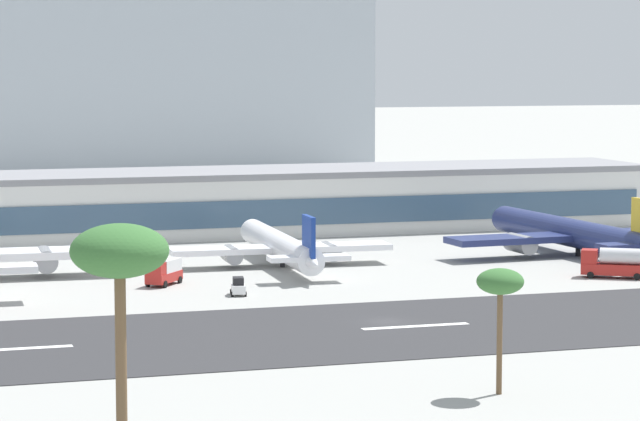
# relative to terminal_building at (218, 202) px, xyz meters

# --- Properties ---
(ground_plane) EXTENTS (1400.00, 1400.00, 0.00)m
(ground_plane) POSITION_rel_terminal_building_xyz_m (-1.97, -86.55, -5.21)
(ground_plane) COLOR #9E9E99
(runway_strip) EXTENTS (800.00, 32.88, 0.08)m
(runway_strip) POSITION_rel_terminal_building_xyz_m (-1.97, -90.32, -5.17)
(runway_strip) COLOR #2D2D30
(runway_strip) RESTS_ON ground_plane
(runway_centreline_dash_3) EXTENTS (12.00, 1.20, 0.01)m
(runway_centreline_dash_3) POSITION_rel_terminal_building_xyz_m (-42.51, -90.32, -5.13)
(runway_centreline_dash_3) COLOR white
(runway_centreline_dash_3) RESTS_ON runway_strip
(runway_centreline_dash_4) EXTENTS (12.00, 1.20, 0.01)m
(runway_centreline_dash_4) POSITION_rel_terminal_building_xyz_m (-0.05, -90.32, -5.13)
(runway_centreline_dash_4) COLOR white
(runway_centreline_dash_4) RESTS_ON runway_strip
(terminal_building) EXTENTS (147.57, 21.76, 10.42)m
(terminal_building) POSITION_rel_terminal_building_xyz_m (0.00, 0.00, 0.00)
(terminal_building) COLOR silver
(terminal_building) RESTS_ON ground_plane
(distant_hotel_block) EXTENTS (108.40, 24.75, 48.95)m
(distant_hotel_block) POSITION_rel_terminal_building_xyz_m (11.32, 120.83, 19.26)
(distant_hotel_block) COLOR #A8B2BC
(distant_hotel_block) RESTS_ON ground_plane
(airliner_navy_tail_gate_1) EXTENTS (31.08, 41.12, 8.58)m
(airliner_navy_tail_gate_1) POSITION_rel_terminal_building_xyz_m (-0.96, -41.40, -2.47)
(airliner_navy_tail_gate_1) COLOR white
(airliner_navy_tail_gate_1) RESTS_ON ground_plane
(airliner_gold_tail_gate_2) EXTENTS (39.56, 47.07, 9.82)m
(airliner_gold_tail_gate_2) POSITION_rel_terminal_building_xyz_m (43.11, -43.23, -2.08)
(airliner_gold_tail_gate_2) COLOR navy
(airliner_gold_tail_gate_2) RESTS_ON ground_plane
(service_baggage_tug_0) EXTENTS (2.39, 3.45, 2.20)m
(service_baggage_tug_0) POSITION_rel_terminal_building_xyz_m (-12.82, -63.75, -4.17)
(service_baggage_tug_0) COLOR white
(service_baggage_tug_0) RESTS_ON ground_plane
(service_fuel_truck_1) EXTENTS (8.58, 6.72, 3.95)m
(service_fuel_truck_1) POSITION_rel_terminal_building_xyz_m (37.57, -64.47, -3.18)
(service_fuel_truck_1) COLOR #B2231E
(service_fuel_truck_1) RESTS_ON ground_plane
(service_box_truck_2) EXTENTS (5.59, 6.20, 3.25)m
(service_box_truck_2) POSITION_rel_terminal_building_xyz_m (-19.81, -53.07, -3.42)
(service_box_truck_2) COLOR #B2231E
(service_box_truck_2) RESTS_ON ground_plane
(palm_tree_1) EXTENTS (4.03, 4.03, 10.80)m
(palm_tree_1) POSITION_rel_terminal_building_xyz_m (-4.80, -122.38, 4.19)
(palm_tree_1) COLOR brown
(palm_tree_1) RESTS_ON ground_plane
(palm_tree_2) EXTENTS (6.72, 6.72, 17.35)m
(palm_tree_2) POSITION_rel_terminal_building_xyz_m (-39.68, -137.52, 9.88)
(palm_tree_2) COLOR brown
(palm_tree_2) RESTS_ON ground_plane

